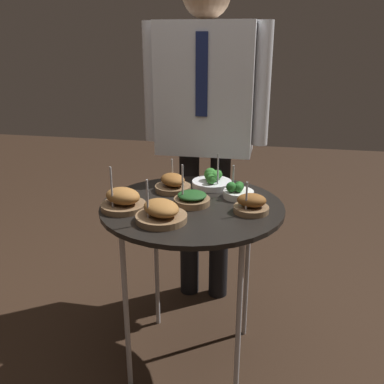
{
  "coord_description": "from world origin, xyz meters",
  "views": [
    {
      "loc": [
        0.29,
        -1.49,
        1.32
      ],
      "look_at": [
        0.0,
        0.0,
        0.77
      ],
      "focal_mm": 40.0,
      "sensor_mm": 36.0,
      "label": 1
    }
  ],
  "objects": [
    {
      "name": "bowl_roast_center",
      "position": [
        -0.24,
        -0.09,
        0.76
      ],
      "size": [
        0.17,
        0.17,
        0.17
      ],
      "color": "brown",
      "rests_on": "serving_cart"
    },
    {
      "name": "bowl_broccoli_back_left",
      "position": [
        0.16,
        0.11,
        0.75
      ],
      "size": [
        0.12,
        0.12,
        0.12
      ],
      "color": "white",
      "rests_on": "serving_cart"
    },
    {
      "name": "waiter_figure",
      "position": [
        -0.04,
        0.52,
        1.02
      ],
      "size": [
        0.6,
        0.22,
        1.61
      ],
      "color": "black",
      "rests_on": "ground_plane"
    },
    {
      "name": "serving_cart",
      "position": [
        0.0,
        0.0,
        0.67
      ],
      "size": [
        0.7,
        0.7,
        0.72
      ],
      "color": "black",
      "rests_on": "ground_plane"
    },
    {
      "name": "bowl_roast_far_rim",
      "position": [
        -0.07,
        -0.18,
        0.76
      ],
      "size": [
        0.18,
        0.18,
        0.16
      ],
      "color": "brown",
      "rests_on": "serving_cart"
    },
    {
      "name": "bowl_broccoli_mid_left",
      "position": [
        0.04,
        0.22,
        0.75
      ],
      "size": [
        0.17,
        0.17,
        0.15
      ],
      "color": "silver",
      "rests_on": "serving_cart"
    },
    {
      "name": "bowl_roast_mid_right",
      "position": [
        -0.11,
        0.14,
        0.76
      ],
      "size": [
        0.15,
        0.15,
        0.12
      ],
      "color": "brown",
      "rests_on": "serving_cart"
    },
    {
      "name": "ground_plane",
      "position": [
        0.0,
        0.0,
        0.0
      ],
      "size": [
        8.0,
        8.0,
        0.0
      ],
      "primitive_type": "plane",
      "color": "black"
    },
    {
      "name": "bowl_spinach_front_center",
      "position": [
        0.0,
        -0.0,
        0.75
      ],
      "size": [
        0.14,
        0.14,
        0.16
      ],
      "color": "brown",
      "rests_on": "serving_cart"
    },
    {
      "name": "bowl_roast_front_left",
      "position": [
        0.23,
        -0.03,
        0.75
      ],
      "size": [
        0.13,
        0.13,
        0.12
      ],
      "color": "brown",
      "rests_on": "serving_cart"
    }
  ]
}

